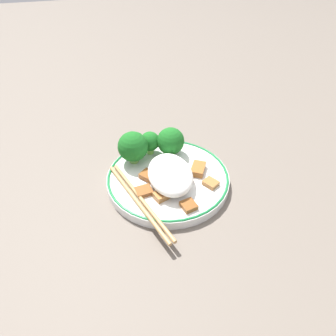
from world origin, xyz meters
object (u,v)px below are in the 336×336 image
Objects in this scene: broccoli_back_left at (171,141)px; chopsticks at (140,201)px; broccoli_back_center at (150,142)px; broccoli_back_right at (133,147)px; plate at (168,179)px.

broccoli_back_left is 0.15m from chopsticks.
broccoli_back_left is at bearing 145.43° from chopsticks.
broccoli_back_right is (0.02, -0.04, 0.01)m from broccoli_back_center.
broccoli_back_right is at bearing -136.40° from plate.
broccoli_back_left is 0.08m from broccoli_back_right.
broccoli_back_right is 0.12m from chopsticks.
broccoli_back_left is (-0.07, 0.02, 0.04)m from plate.
broccoli_back_right is 0.32× the size of chopsticks.
broccoli_back_right is at bearing -62.15° from broccoli_back_center.
broccoli_back_right reaches higher than broccoli_back_left.
chopsticks is (0.12, -0.01, -0.03)m from broccoli_back_right.
chopsticks is at bearing -18.25° from broccoli_back_center.
chopsticks reaches higher than plate.
broccoli_back_left is at bearing 95.30° from broccoli_back_right.
broccoli_back_right reaches higher than broccoli_back_center.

